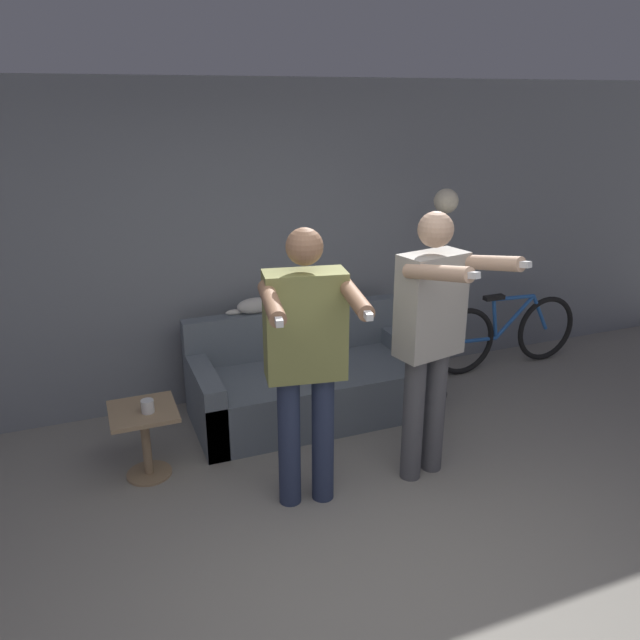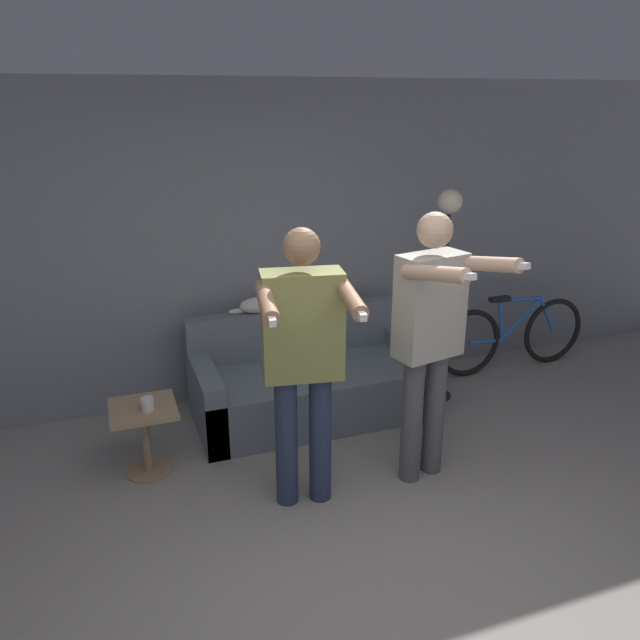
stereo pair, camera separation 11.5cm
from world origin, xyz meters
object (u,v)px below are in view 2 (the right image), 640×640
object	(u,v)px
floor_lamp	(447,243)
person_left	(303,352)
couch	(311,383)
side_table	(145,426)
bicycle	(512,335)
cup	(147,404)
cat	(259,304)
person_right	(430,332)

from	to	relation	value
floor_lamp	person_left	bearing A→B (deg)	-146.81
couch	side_table	bearing A→B (deg)	-162.25
person_left	bicycle	world-z (taller)	person_left
couch	cup	world-z (taller)	couch
couch	cat	size ratio (longest dim) A/B	4.55
side_table	person_right	bearing A→B (deg)	-20.99
person_right	bicycle	world-z (taller)	person_right
cat	side_table	xyz separation A→B (m)	(-1.01, -0.75, -0.52)
person_right	cat	xyz separation A→B (m)	(-0.75, 1.42, -0.18)
bicycle	person_left	bearing A→B (deg)	-152.53
couch	floor_lamp	bearing A→B (deg)	-4.51
person_right	cat	size ratio (longest dim) A/B	4.40
couch	floor_lamp	world-z (taller)	floor_lamp
person_left	person_right	world-z (taller)	person_right
person_left	cat	world-z (taller)	person_left
person_right	couch	bearing A→B (deg)	99.19
floor_lamp	cup	world-z (taller)	floor_lamp
cat	floor_lamp	world-z (taller)	floor_lamp
person_left	floor_lamp	xyz separation A→B (m)	(1.55, 1.01, 0.32)
person_left	cat	xyz separation A→B (m)	(0.10, 1.42, -0.16)
person_left	floor_lamp	distance (m)	1.88
couch	side_table	distance (m)	1.41
cat	side_table	bearing A→B (deg)	-143.36
floor_lamp	side_table	distance (m)	2.68
cup	bicycle	distance (m)	3.45
floor_lamp	cup	bearing A→B (deg)	-170.79
cup	bicycle	world-z (taller)	bicycle
bicycle	cup	bearing A→B (deg)	-168.65
side_table	bicycle	xyz separation A→B (m)	(3.41, 0.62, -0.02)
couch	person_right	size ratio (longest dim) A/B	1.03
person_right	side_table	size ratio (longest dim) A/B	3.61
person_right	side_table	distance (m)	2.01
person_right	floor_lamp	size ratio (longest dim) A/B	1.02
person_left	person_right	distance (m)	0.85
cup	bicycle	bearing A→B (deg)	11.35
person_left	bicycle	xyz separation A→B (m)	(2.50, 1.30, -0.70)
cat	side_table	size ratio (longest dim) A/B	0.82
side_table	cup	world-z (taller)	cup
person_left	side_table	xyz separation A→B (m)	(-0.91, 0.68, -0.68)
cat	person_left	bearing A→B (deg)	-93.90
side_table	cup	size ratio (longest dim) A/B	5.66
side_table	bicycle	size ratio (longest dim) A/B	0.32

